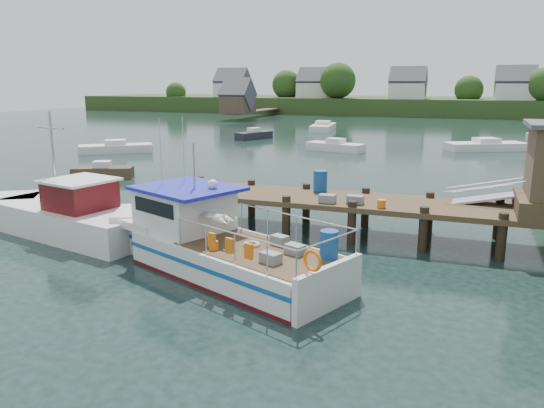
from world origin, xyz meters
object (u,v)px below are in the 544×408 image
(lobster_boat, at_px, (210,242))
(moored_e, at_px, (254,135))
(dock, at_px, (489,186))
(moored_b, at_px, (335,146))
(moored_rowboat, at_px, (103,172))
(moored_c, at_px, (486,146))
(moored_d, at_px, (323,127))
(moored_a, at_px, (116,148))
(work_boat, at_px, (66,215))

(lobster_boat, relative_size, moored_e, 2.16)
(dock, relative_size, moored_e, 3.79)
(lobster_boat, xyz_separation_m, moored_b, (-3.26, 29.85, -0.44))
(dock, bearing_deg, moored_rowboat, 162.52)
(moored_b, distance_m, moored_c, 13.02)
(moored_rowboat, bearing_deg, dock, -12.05)
(moored_c, height_order, moored_d, moored_d)
(moored_c, distance_m, moored_d, 22.80)
(moored_b, xyz_separation_m, moored_c, (12.04, 4.96, -0.01))
(lobster_boat, relative_size, moored_b, 1.81)
(moored_a, bearing_deg, moored_d, 50.69)
(moored_d, bearing_deg, dock, -44.53)
(work_boat, distance_m, moored_b, 28.50)
(lobster_boat, xyz_separation_m, moored_d, (-9.38, 48.60, -0.42))
(dock, relative_size, lobster_boat, 1.76)
(moored_e, bearing_deg, moored_b, -19.24)
(dock, bearing_deg, moored_e, 124.81)
(moored_rowboat, xyz_separation_m, moored_e, (0.06, 24.31, 0.04))
(work_boat, bearing_deg, moored_b, 95.48)
(moored_d, xyz_separation_m, moored_e, (-4.11, -12.07, -0.01))
(dock, xyz_separation_m, moored_b, (-11.42, 24.47, -1.84))
(moored_a, xyz_separation_m, moored_d, (10.71, 26.23, 0.03))
(moored_c, bearing_deg, moored_rowboat, -152.22)
(moored_b, height_order, moored_e, moored_e)
(moored_e, bearing_deg, work_boat, -65.64)
(moored_d, bearing_deg, lobster_boat, -55.70)
(dock, xyz_separation_m, moored_a, (-28.25, 16.98, -1.84))
(lobster_boat, distance_m, moored_d, 49.50)
(work_boat, bearing_deg, moored_a, 135.28)
(lobster_boat, relative_size, moored_d, 1.33)
(moored_a, bearing_deg, work_boat, -74.92)
(moored_rowboat, bearing_deg, moored_e, 95.28)
(dock, relative_size, moored_d, 2.35)
(moored_d, relative_size, moored_e, 1.61)
(lobster_boat, distance_m, moored_b, 30.03)
(moored_a, distance_m, moored_e, 15.63)
(moored_c, relative_size, moored_e, 1.62)
(moored_d, bearing_deg, work_boat, -63.77)
(moored_rowboat, xyz_separation_m, moored_d, (4.17, 36.37, 0.04))
(moored_b, bearing_deg, moored_d, 87.86)
(dock, relative_size, moored_a, 2.82)
(dock, distance_m, moored_a, 33.01)
(lobster_boat, bearing_deg, moored_d, 123.48)
(lobster_boat, relative_size, work_boat, 1.05)
(moored_d, bearing_deg, moored_c, -13.81)
(moored_a, bearing_deg, moored_e, 47.93)
(moored_c, height_order, moored_e, moored_e)
(moored_a, height_order, moored_c, moored_a)
(dock, bearing_deg, moored_b, 115.02)
(work_boat, bearing_deg, moored_c, 77.63)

